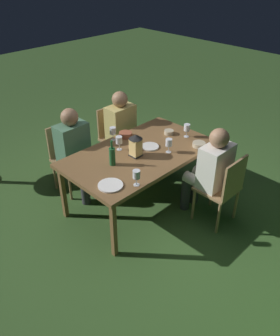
{
  "coord_description": "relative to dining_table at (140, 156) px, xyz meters",
  "views": [
    {
      "loc": [
        2.44,
        2.44,
        2.71
      ],
      "look_at": [
        0.0,
        0.0,
        0.51
      ],
      "focal_mm": 36.97,
      "sensor_mm": 36.0,
      "label": 1
    }
  ],
  "objects": [
    {
      "name": "ground_plane",
      "position": [
        0.0,
        0.0,
        -0.68
      ],
      "size": [
        16.0,
        16.0,
        0.0
      ],
      "primitive_type": "plane",
      "color": "#385B28"
    },
    {
      "name": "dining_table",
      "position": [
        0.0,
        0.0,
        0.0
      ],
      "size": [
        1.76,
        1.02,
        0.73
      ],
      "color": "brown",
      "rests_on": "ground"
    },
    {
      "name": "chair_side_left_a",
      "position": [
        -0.4,
        -0.9,
        -0.19
      ],
      "size": [
        0.42,
        0.4,
        0.87
      ],
      "color": "#9E7A51",
      "rests_on": "ground"
    },
    {
      "name": "person_in_mustard",
      "position": [
        -0.4,
        -0.7,
        -0.04
      ],
      "size": [
        0.38,
        0.47,
        1.15
      ],
      "color": "tan",
      "rests_on": "ground"
    },
    {
      "name": "chair_side_left_b",
      "position": [
        0.4,
        -0.9,
        -0.19
      ],
      "size": [
        0.42,
        0.4,
        0.87
      ],
      "color": "#9E7A51",
      "rests_on": "ground"
    },
    {
      "name": "person_in_green",
      "position": [
        0.4,
        -0.7,
        -0.04
      ],
      "size": [
        0.38,
        0.47,
        1.15
      ],
      "color": "#4C7A5B",
      "rests_on": "ground"
    },
    {
      "name": "chair_side_right_a",
      "position": [
        -0.4,
        0.9,
        -0.19
      ],
      "size": [
        0.42,
        0.4,
        0.87
      ],
      "color": "#9E7A51",
      "rests_on": "ground"
    },
    {
      "name": "person_in_cream",
      "position": [
        -0.4,
        0.7,
        -0.04
      ],
      "size": [
        0.38,
        0.47,
        1.15
      ],
      "color": "white",
      "rests_on": "ground"
    },
    {
      "name": "lantern_centerpiece",
      "position": [
        0.09,
        0.02,
        0.2
      ],
      "size": [
        0.15,
        0.15,
        0.27
      ],
      "color": "black",
      "rests_on": "dining_table"
    },
    {
      "name": "green_bottle_on_table",
      "position": [
        0.4,
        -0.02,
        0.16
      ],
      "size": [
        0.07,
        0.07,
        0.29
      ],
      "color": "#1E5B2D",
      "rests_on": "dining_table"
    },
    {
      "name": "wine_glass_a",
      "position": [
        -0.23,
        0.23,
        0.17
      ],
      "size": [
        0.08,
        0.08,
        0.17
      ],
      "color": "silver",
      "rests_on": "dining_table"
    },
    {
      "name": "wine_glass_b",
      "position": [
        0.49,
        0.44,
        0.17
      ],
      "size": [
        0.08,
        0.08,
        0.17
      ],
      "color": "silver",
      "rests_on": "dining_table"
    },
    {
      "name": "wine_glass_c",
      "position": [
        0.02,
        -0.44,
        0.17
      ],
      "size": [
        0.08,
        0.08,
        0.17
      ],
      "color": "silver",
      "rests_on": "dining_table"
    },
    {
      "name": "wine_glass_d",
      "position": [
        0.13,
        -0.21,
        0.17
      ],
      "size": [
        0.08,
        0.08,
        0.17
      ],
      "color": "silver",
      "rests_on": "dining_table"
    },
    {
      "name": "wine_glass_e",
      "position": [
        -0.68,
        0.14,
        0.17
      ],
      "size": [
        0.08,
        0.08,
        0.17
      ],
      "color": "silver",
      "rests_on": "dining_table"
    },
    {
      "name": "plate_a",
      "position": [
        0.68,
        0.27,
        0.06
      ],
      "size": [
        0.25,
        0.25,
        0.01
      ],
      "primitive_type": "cylinder",
      "color": "white",
      "rests_on": "dining_table"
    },
    {
      "name": "plate_b",
      "position": [
        -0.17,
        -0.0,
        0.06
      ],
      "size": [
        0.21,
        0.21,
        0.01
      ],
      "primitive_type": "cylinder",
      "color": "silver",
      "rests_on": "dining_table"
    },
    {
      "name": "bowl_olives",
      "position": [
        -0.58,
        -0.07,
        0.08
      ],
      "size": [
        0.12,
        0.12,
        0.05
      ],
      "color": "#BCAD8E",
      "rests_on": "dining_table"
    },
    {
      "name": "bowl_bread",
      "position": [
        -0.14,
        -0.4,
        0.08
      ],
      "size": [
        0.16,
        0.16,
        0.06
      ],
      "color": "#9E5138",
      "rests_on": "dining_table"
    },
    {
      "name": "bowl_salad",
      "position": [
        -0.59,
        0.4,
        0.08
      ],
      "size": [
        0.15,
        0.15,
        0.05
      ],
      "color": "#BCAD8E",
      "rests_on": "dining_table"
    }
  ]
}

